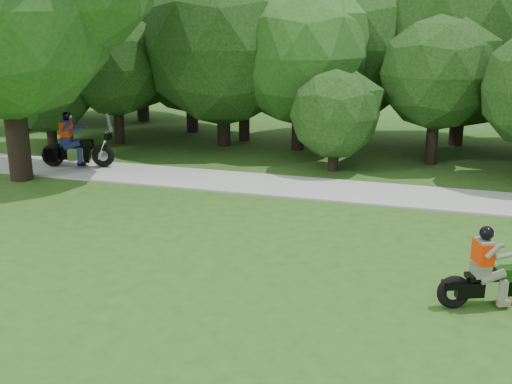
# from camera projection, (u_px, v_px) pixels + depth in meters

# --- Properties ---
(ground) EXTENTS (100.00, 100.00, 0.00)m
(ground) POSITION_uv_depth(u_px,v_px,m) (314.00, 324.00, 10.81)
(ground) COLOR #2E4F16
(ground) RESTS_ON ground
(walkway) EXTENTS (60.00, 2.20, 0.06)m
(walkway) POSITION_uv_depth(u_px,v_px,m) (372.00, 193.00, 18.14)
(walkway) COLOR #AAAAA5
(walkway) RESTS_ON ground
(tree_line) EXTENTS (39.12, 12.01, 7.60)m
(tree_line) POSITION_uv_depth(u_px,v_px,m) (418.00, 48.00, 22.97)
(tree_line) COLOR black
(tree_line) RESTS_ON ground
(chopper_motorcycle) EXTENTS (2.05, 1.16, 1.52)m
(chopper_motorcycle) POSITION_uv_depth(u_px,v_px,m) (490.00, 277.00, 11.30)
(chopper_motorcycle) COLOR black
(chopper_motorcycle) RESTS_ON ground
(touring_motorcycle) EXTENTS (2.37, 1.15, 1.83)m
(touring_motorcycle) POSITION_uv_depth(u_px,v_px,m) (73.00, 147.00, 20.78)
(touring_motorcycle) COLOR black
(touring_motorcycle) RESTS_ON walkway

